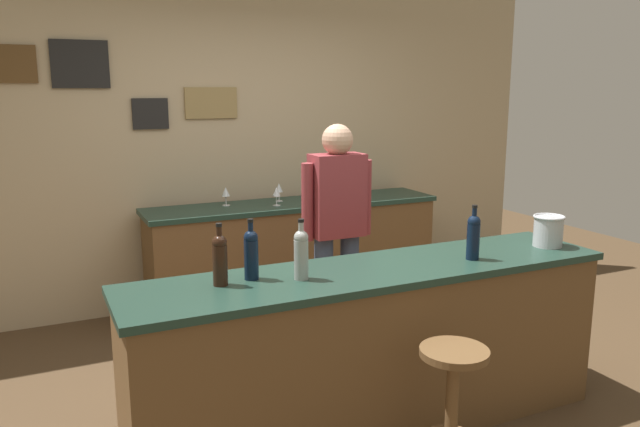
# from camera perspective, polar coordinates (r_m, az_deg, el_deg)

# --- Properties ---
(ground_plane) EXTENTS (10.00, 10.00, 0.00)m
(ground_plane) POSITION_cam_1_polar(r_m,az_deg,el_deg) (3.98, 1.84, -16.30)
(ground_plane) COLOR #4C3823
(back_wall) EXTENTS (6.00, 0.09, 2.80)m
(back_wall) POSITION_cam_1_polar(r_m,az_deg,el_deg) (5.42, -8.08, 6.63)
(back_wall) COLOR tan
(back_wall) RESTS_ON ground_plane
(bar_counter) EXTENTS (2.69, 0.60, 0.92)m
(bar_counter) POSITION_cam_1_polar(r_m,az_deg,el_deg) (3.46, 4.96, -12.28)
(bar_counter) COLOR brown
(bar_counter) RESTS_ON ground_plane
(side_counter) EXTENTS (2.53, 0.56, 0.90)m
(side_counter) POSITION_cam_1_polar(r_m,az_deg,el_deg) (5.37, -2.34, -3.65)
(side_counter) COLOR brown
(side_counter) RESTS_ON ground_plane
(bartender) EXTENTS (0.52, 0.21, 1.62)m
(bartender) POSITION_cam_1_polar(r_m,az_deg,el_deg) (4.23, 1.57, -1.04)
(bartender) COLOR #384766
(bartender) RESTS_ON ground_plane
(bar_stool) EXTENTS (0.32, 0.32, 0.68)m
(bar_stool) POSITION_cam_1_polar(r_m,az_deg,el_deg) (3.07, 12.06, -15.82)
(bar_stool) COLOR brown
(bar_stool) RESTS_ON ground_plane
(wine_bottle_a) EXTENTS (0.07, 0.07, 0.31)m
(wine_bottle_a) POSITION_cam_1_polar(r_m,az_deg,el_deg) (3.01, -9.18, -4.05)
(wine_bottle_a) COLOR black
(wine_bottle_a) RESTS_ON bar_counter
(wine_bottle_b) EXTENTS (0.07, 0.07, 0.31)m
(wine_bottle_b) POSITION_cam_1_polar(r_m,az_deg,el_deg) (3.08, -6.34, -3.59)
(wine_bottle_b) COLOR black
(wine_bottle_b) RESTS_ON bar_counter
(wine_bottle_c) EXTENTS (0.07, 0.07, 0.31)m
(wine_bottle_c) POSITION_cam_1_polar(r_m,az_deg,el_deg) (3.07, -1.74, -3.61)
(wine_bottle_c) COLOR #999E99
(wine_bottle_c) RESTS_ON bar_counter
(wine_bottle_d) EXTENTS (0.07, 0.07, 0.31)m
(wine_bottle_d) POSITION_cam_1_polar(r_m,az_deg,el_deg) (3.52, 13.90, -1.96)
(wine_bottle_d) COLOR black
(wine_bottle_d) RESTS_ON bar_counter
(ice_bucket) EXTENTS (0.19, 0.19, 0.19)m
(ice_bucket) POSITION_cam_1_polar(r_m,az_deg,el_deg) (3.95, 20.22, -1.44)
(ice_bucket) COLOR #B7BABF
(ice_bucket) RESTS_ON bar_counter
(wine_glass_a) EXTENTS (0.07, 0.07, 0.16)m
(wine_glass_a) POSITION_cam_1_polar(r_m,az_deg,el_deg) (5.15, -8.65, 1.92)
(wine_glass_a) COLOR silver
(wine_glass_a) RESTS_ON side_counter
(wine_glass_b) EXTENTS (0.07, 0.07, 0.16)m
(wine_glass_b) POSITION_cam_1_polar(r_m,az_deg,el_deg) (5.10, -4.02, 1.94)
(wine_glass_b) COLOR silver
(wine_glass_b) RESTS_ON side_counter
(wine_glass_c) EXTENTS (0.07, 0.07, 0.16)m
(wine_glass_c) POSITION_cam_1_polar(r_m,az_deg,el_deg) (5.30, -3.79, 2.31)
(wine_glass_c) COLOR silver
(wine_glass_c) RESTS_ON side_counter
(wine_glass_d) EXTENTS (0.07, 0.07, 0.16)m
(wine_glass_d) POSITION_cam_1_polar(r_m,az_deg,el_deg) (5.43, 3.04, 2.53)
(wine_glass_d) COLOR silver
(wine_glass_d) RESTS_ON side_counter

